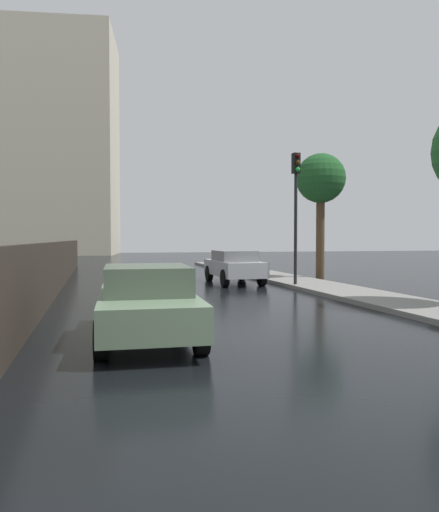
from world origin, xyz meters
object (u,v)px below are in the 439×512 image
at_px(car_green_mid_road, 147,302).
at_px(car_silver_far_ahead, 234,266).
at_px(traffic_light, 296,195).
at_px(street_tree_mid, 321,181).

bearing_deg(car_green_mid_road, car_silver_far_ahead, -111.89).
bearing_deg(car_silver_far_ahead, traffic_light, -53.69).
xyz_separation_m(car_green_mid_road, traffic_light, (6.35, 7.89, 2.79)).
height_order(car_green_mid_road, car_silver_far_ahead, car_green_mid_road).
bearing_deg(car_green_mid_road, traffic_light, -126.40).
distance_m(traffic_light, street_tree_mid, 4.02).
bearing_deg(traffic_light, street_tree_mid, 50.45).
bearing_deg(car_silver_far_ahead, car_green_mid_road, -114.18).
bearing_deg(street_tree_mid, car_green_mid_road, -129.04).
distance_m(car_silver_far_ahead, street_tree_mid, 5.63).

